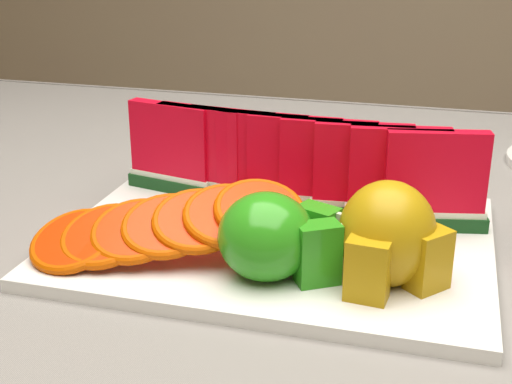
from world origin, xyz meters
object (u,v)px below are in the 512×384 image
Objects in this scene: platter at (276,240)px; apple_cluster at (275,238)px; pear_cluster at (388,238)px; fork at (186,133)px.

platter is 0.09m from apple_cluster.
pear_cluster is at bearing 8.38° from apple_cluster.
pear_cluster reaches higher than platter.
fork is (-0.21, 0.33, -0.00)m from platter.
pear_cluster is 0.55× the size of fork.
platter is 3.59× the size of apple_cluster.
apple_cluster is 0.09m from pear_cluster.
platter is at bearing 103.27° from apple_cluster.
fork is (-0.23, 0.40, -0.04)m from apple_cluster.
fork is at bearing 123.45° from platter.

